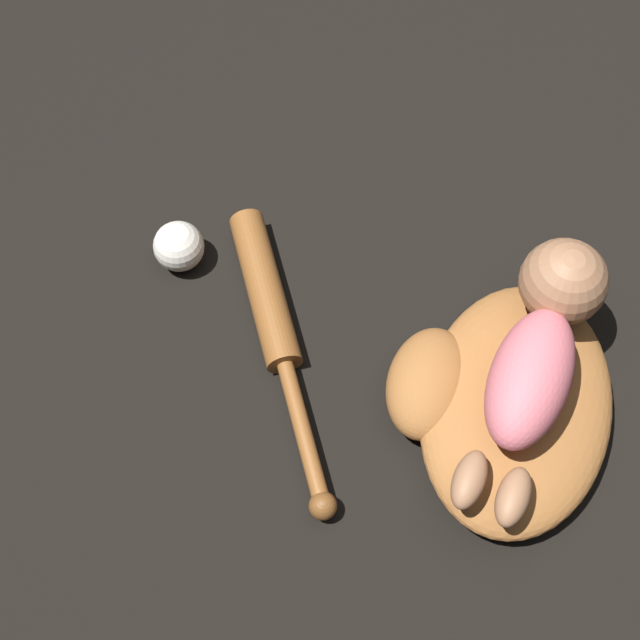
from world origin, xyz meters
name	(u,v)px	position (x,y,z in m)	size (l,w,h in m)	color
ground_plane	(547,401)	(0.00, 0.00, 0.00)	(6.00, 6.00, 0.00)	black
baseball_glove	(501,402)	(-0.06, 0.04, 0.04)	(0.43, 0.37, 0.08)	#935B2D
baby_figure	(542,344)	(0.00, 0.04, 0.13)	(0.38, 0.19, 0.11)	#D16670
baseball_bat	(273,319)	(-0.15, 0.36, 0.03)	(0.30, 0.39, 0.05)	brown
baseball	(179,246)	(-0.14, 0.54, 0.04)	(0.07, 0.07, 0.07)	silver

